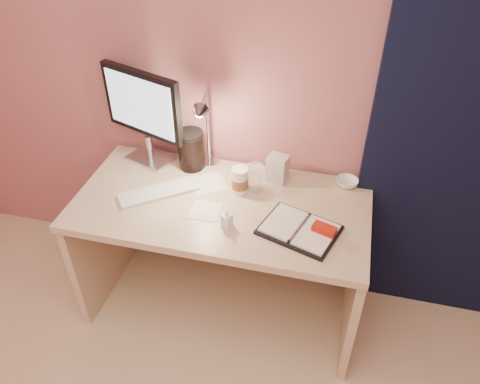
% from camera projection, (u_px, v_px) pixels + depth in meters
% --- Properties ---
extents(room, '(3.50, 3.50, 3.50)m').
position_uv_depth(room, '(449.00, 119.00, 2.03)').
color(room, '#C6B28E').
rests_on(room, ground).
extents(desk, '(1.40, 0.70, 0.73)m').
position_uv_depth(desk, '(226.00, 227.00, 2.42)').
color(desk, tan).
rests_on(desk, ground).
extents(monitor, '(0.46, 0.24, 0.50)m').
position_uv_depth(monitor, '(144.00, 109.00, 2.33)').
color(monitor, silver).
rests_on(monitor, desk).
extents(keyboard, '(0.37, 0.32, 0.02)m').
position_uv_depth(keyboard, '(159.00, 192.00, 2.27)').
color(keyboard, silver).
rests_on(keyboard, desk).
extents(planner, '(0.39, 0.33, 0.05)m').
position_uv_depth(planner, '(301.00, 229.00, 2.06)').
color(planner, black).
rests_on(planner, desk).
extents(paper_a, '(0.14, 0.14, 0.00)m').
position_uv_depth(paper_a, '(205.00, 211.00, 2.17)').
color(paper_a, silver).
rests_on(paper_a, desk).
extents(paper_c, '(0.22, 0.22, 0.00)m').
position_uv_depth(paper_c, '(209.00, 183.00, 2.34)').
color(paper_c, silver).
rests_on(paper_c, desk).
extents(coffee_cup, '(0.08, 0.08, 0.13)m').
position_uv_depth(coffee_cup, '(240.00, 181.00, 2.25)').
color(coffee_cup, white).
rests_on(coffee_cup, desk).
extents(clear_cup, '(0.08, 0.08, 0.14)m').
position_uv_depth(clear_cup, '(255.00, 178.00, 2.26)').
color(clear_cup, white).
rests_on(clear_cup, desk).
extents(bowl, '(0.14, 0.14, 0.03)m').
position_uv_depth(bowl, '(347.00, 182.00, 2.32)').
color(bowl, white).
rests_on(bowl, desk).
extents(lotion_bottle, '(0.05, 0.05, 0.09)m').
position_uv_depth(lotion_bottle, '(227.00, 218.00, 2.07)').
color(lotion_bottle, white).
rests_on(lotion_bottle, desk).
extents(dark_jar, '(0.13, 0.13, 0.19)m').
position_uv_depth(dark_jar, '(191.00, 152.00, 2.40)').
color(dark_jar, black).
rests_on(dark_jar, desk).
extents(product_box, '(0.11, 0.10, 0.14)m').
position_uv_depth(product_box, '(278.00, 169.00, 2.32)').
color(product_box, silver).
rests_on(product_box, desk).
extents(desk_lamp, '(0.11, 0.27, 0.43)m').
position_uv_depth(desk_lamp, '(198.00, 129.00, 2.23)').
color(desk_lamp, silver).
rests_on(desk_lamp, desk).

